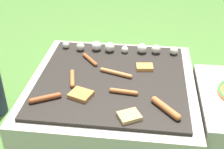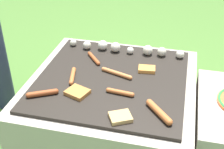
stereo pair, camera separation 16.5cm
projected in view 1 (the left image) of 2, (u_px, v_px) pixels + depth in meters
The scene contains 12 objects.
ground_plane at pixel (112, 135), 1.89m from camera, with size 14.00×14.00×0.00m, color #47702D.
grill at pixel (112, 108), 1.78m from camera, with size 0.88×0.88×0.42m.
sausage_front_center at pixel (72, 78), 1.64m from camera, with size 0.06×0.16×0.02m.
sausage_back_left at pixel (116, 73), 1.69m from camera, with size 0.18×0.07×0.02m.
sausage_front_right at pixel (124, 92), 1.54m from camera, with size 0.15×0.04×0.02m.
sausage_back_center at pixel (45, 98), 1.49m from camera, with size 0.14×0.09×0.03m.
sausage_mid_left at pixel (166, 108), 1.42m from camera, with size 0.13×0.15×0.03m.
sausage_mid_right at pixel (90, 59), 1.81m from camera, with size 0.11×0.13×0.02m.
bread_slice_right at pixel (145, 67), 1.74m from camera, with size 0.10×0.08×0.02m.
bread_slice_center at pixel (81, 95), 1.52m from camera, with size 0.13×0.12×0.02m.
bread_slice_left at pixel (129, 116), 1.38m from camera, with size 0.12×0.11×0.02m.
mushroom_row at pixel (120, 48), 1.90m from camera, with size 0.71×0.07×0.06m.
Camera 1 is at (0.17, -1.39, 1.32)m, focal length 50.00 mm.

